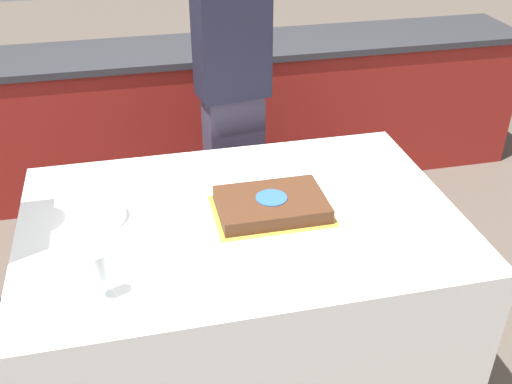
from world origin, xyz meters
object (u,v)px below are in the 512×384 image
plate_stack (98,214)px  wine_glass (98,268)px  person_cutting_cake (233,107)px  cake (272,205)px

plate_stack → wine_glass: wine_glass is taller
wine_glass → person_cutting_cake: (0.66, 1.18, -0.01)m
plate_stack → person_cutting_cake: (0.68, 0.70, 0.09)m
cake → plate_stack: cake is taller
cake → plate_stack: 0.69m
cake → wine_glass: 0.77m
person_cutting_cake → plate_stack: bearing=37.1°
plate_stack → wine_glass: bearing=-88.4°
cake → plate_stack: bearing=171.3°
plate_stack → wine_glass: 0.49m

